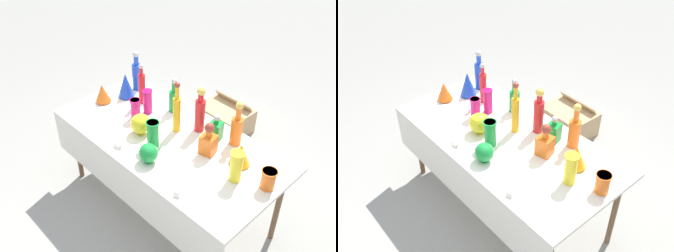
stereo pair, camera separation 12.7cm
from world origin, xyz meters
TOP-DOWN VIEW (x-y plane):
  - ground_plane at (0.00, 0.00)m, footprint 40.00×40.00m
  - display_table at (0.00, -0.04)m, footprint 1.88×0.92m
  - tall_bottle_0 at (-0.23, 0.29)m, footprint 0.09×0.09m
  - tall_bottle_1 at (-0.52, 0.18)m, footprint 0.06×0.06m
  - tall_bottle_2 at (0.41, 0.31)m, footprint 0.09×0.09m
  - tall_bottle_3 at (-0.01, 0.10)m, footprint 0.06×0.06m
  - tall_bottle_4 at (-0.73, 0.30)m, footprint 0.09×0.09m
  - tall_bottle_5 at (0.11, 0.24)m, footprint 0.08×0.08m
  - square_decanter_0 at (0.34, 0.08)m, footprint 0.13×0.13m
  - square_decanter_1 at (0.27, 0.25)m, footprint 0.11×0.11m
  - slender_vase_0 at (0.66, -0.01)m, footprint 0.10×0.10m
  - slender_vase_1 at (-0.36, 0.11)m, footprint 0.09×0.09m
  - slender_vase_2 at (-0.37, -0.02)m, footprint 0.09×0.09m
  - slender_vase_3 at (0.85, 0.09)m, footprint 0.11×0.11m
  - slender_vase_4 at (0.00, -0.16)m, footprint 0.11×0.11m
  - fluted_vase_0 at (-0.76, -0.06)m, footprint 0.14×0.14m
  - fluted_vase_1 at (-0.69, 0.14)m, footprint 0.15×0.15m
  - fluted_vase_2 at (0.58, 0.14)m, footprint 0.15×0.15m
  - round_bowl_0 at (-0.18, -0.12)m, footprint 0.16×0.16m
  - round_bowl_1 at (0.12, -0.30)m, footprint 0.14×0.14m
  - price_tag_left at (-0.15, -0.37)m, footprint 0.06×0.03m
  - price_tag_center at (0.50, -0.40)m, footprint 0.05×0.02m
  - price_tag_right at (-0.16, -0.38)m, footprint 0.06×0.01m
  - cardboard_box_behind_left at (-0.38, 1.25)m, footprint 0.56×0.44m

SIDE VIEW (x-z plane):
  - ground_plane at x=0.00m, z-range 0.00..0.00m
  - cardboard_box_behind_left at x=-0.38m, z-range -0.04..0.32m
  - display_table at x=0.00m, z-range 0.31..1.07m
  - price_tag_right at x=-0.16m, z-range 0.76..0.79m
  - price_tag_center at x=0.50m, z-range 0.76..0.80m
  - price_tag_left at x=-0.15m, z-range 0.76..0.80m
  - round_bowl_1 at x=0.12m, z-range 0.76..0.91m
  - slender_vase_3 at x=0.85m, z-range 0.77..0.91m
  - square_decanter_1 at x=0.27m, z-range 0.74..0.95m
  - round_bowl_0 at x=-0.18m, z-range 0.76..0.93m
  - fluted_vase_0 at x=-0.76m, z-range 0.76..0.93m
  - fluted_vase_2 at x=0.58m, z-range 0.76..0.94m
  - slender_vase_2 at x=-0.37m, z-range 0.77..0.94m
  - square_decanter_0 at x=0.34m, z-range 0.74..1.00m
  - slender_vase_4 at x=0.00m, z-range 0.77..0.98m
  - slender_vase_1 at x=-0.36m, z-range 0.77..0.98m
  - tall_bottle_0 at x=-0.23m, z-range 0.72..1.03m
  - fluted_vase_1 at x=-0.69m, z-range 0.76..0.99m
  - slender_vase_0 at x=0.66m, z-range 0.77..1.00m
  - tall_bottle_2 at x=0.41m, z-range 0.72..1.09m
  - tall_bottle_4 at x=-0.73m, z-range 0.72..1.10m
  - tall_bottle_1 at x=-0.52m, z-range 0.73..1.11m
  - tall_bottle_5 at x=0.11m, z-range 0.74..1.13m
  - tall_bottle_3 at x=-0.01m, z-range 0.72..1.16m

